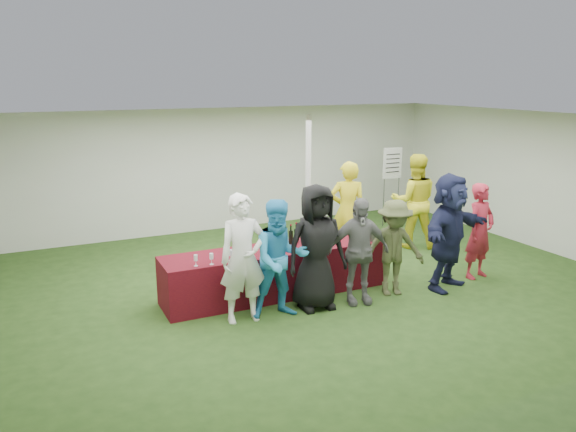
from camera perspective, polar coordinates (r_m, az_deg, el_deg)
name	(u,v)px	position (r m, az deg, el deg)	size (l,w,h in m)	color
ground	(314,283)	(9.43, 2.61, -6.83)	(60.00, 60.00, 0.00)	#284719
tent	(308,189)	(10.31, 2.05, 2.79)	(10.00, 10.00, 10.00)	white
serving_table	(277,271)	(8.86, -1.18, -5.63)	(3.60, 0.80, 0.75)	maroon
wine_bottles	(311,234)	(9.11, 2.34, -1.81)	(0.83, 0.15, 0.32)	black
wine_glasses	(226,254)	(8.14, -6.29, -3.90)	(1.13, 0.10, 0.16)	silver
water_bottle	(274,241)	(8.78, -1.44, -2.53)	(0.07, 0.07, 0.23)	silver
bar_towel	(360,235)	(9.49, 7.32, -1.94)	(0.25, 0.18, 0.03)	white
dump_bucket	(371,234)	(9.28, 8.45, -1.87)	(0.26, 0.26, 0.18)	slate
wine_list_sign	(392,169)	(12.99, 10.54, 4.72)	(0.50, 0.03, 1.80)	slate
staff_pourer	(347,211)	(10.46, 6.06, 0.52)	(0.68, 0.45, 1.86)	yellow
staff_back	(414,201)	(11.44, 12.68, 1.49)	(0.92, 0.71, 1.89)	yellow
customer_0	(243,259)	(7.77, -4.59, -4.34)	(0.66, 0.44, 1.82)	white
customer_1	(280,259)	(7.90, -0.79, -4.41)	(0.83, 0.65, 1.71)	#2B91CB
customer_2	(316,247)	(8.20, 2.89, -3.18)	(0.91, 0.59, 1.87)	black
customer_3	(358,251)	(8.46, 7.15, -3.55)	(0.96, 0.40, 1.63)	slate
customer_4	(394,248)	(8.88, 10.69, -3.20)	(0.98, 0.57, 1.52)	#434A29
customer_5	(449,232)	(9.31, 16.05, -1.54)	(1.75, 0.56, 1.89)	#1A1E3E
customer_6	(480,231)	(10.01, 18.91, -1.46)	(0.60, 0.39, 1.63)	#A92032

